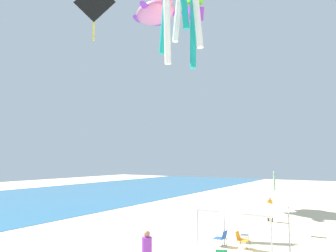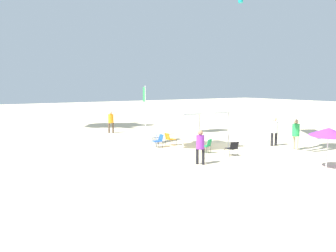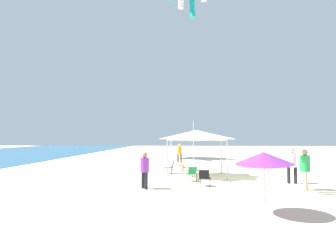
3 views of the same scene
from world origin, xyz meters
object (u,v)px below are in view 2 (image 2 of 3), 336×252
(folding_chair_right_of_tent, at_px, (233,147))
(folding_chair_left_of_tent, at_px, (170,138))
(canopy_tent, at_px, (192,107))
(cooler_box, at_px, (157,140))
(beach_umbrella, at_px, (329,132))
(banner_flag, at_px, (145,106))
(person_near_umbrella, at_px, (296,132))
(person_watching_sky, at_px, (200,144))
(folding_chair_facing_ocean, at_px, (207,145))
(person_far_stroller, at_px, (111,120))
(person_kite_handler, at_px, (274,129))
(folding_chair_near_cooler, at_px, (158,140))

(folding_chair_right_of_tent, relative_size, folding_chair_left_of_tent, 1.00)
(canopy_tent, height_order, cooler_box, canopy_tent)
(beach_umbrella, bearing_deg, banner_flag, 6.78)
(person_near_umbrella, relative_size, person_watching_sky, 1.08)
(cooler_box, height_order, person_near_umbrella, person_near_umbrella)
(banner_flag, bearing_deg, beach_umbrella, -173.22)
(person_near_umbrella, height_order, person_watching_sky, person_near_umbrella)
(banner_flag, distance_m, person_near_umbrella, 11.01)
(canopy_tent, distance_m, banner_flag, 5.85)
(canopy_tent, bearing_deg, folding_chair_facing_ocean, 168.72)
(person_far_stroller, xyz_separation_m, person_watching_sky, (-13.46, 1.45, -0.05))
(cooler_box, distance_m, person_kite_handler, 7.63)
(folding_chair_right_of_tent, bearing_deg, beach_umbrella, 118.68)
(banner_flag, distance_m, person_far_stroller, 3.85)
(folding_chair_left_of_tent, bearing_deg, folding_chair_near_cooler, 102.47)
(folding_chair_facing_ocean, relative_size, folding_chair_near_cooler, 1.00)
(cooler_box, bearing_deg, person_kite_handler, -130.71)
(person_near_umbrella, bearing_deg, beach_umbrella, -18.05)
(canopy_tent, height_order, folding_chair_near_cooler, canopy_tent)
(person_near_umbrella, bearing_deg, canopy_tent, -112.17)
(canopy_tent, bearing_deg, folding_chair_right_of_tent, -176.18)
(folding_chair_left_of_tent, xyz_separation_m, person_near_umbrella, (-5.49, -5.46, 0.61))
(beach_umbrella, xyz_separation_m, person_near_umbrella, (4.23, -3.07, -0.67))
(person_kite_handler, bearing_deg, beach_umbrella, 69.77)
(banner_flag, bearing_deg, cooler_box, 163.80)
(cooler_box, bearing_deg, canopy_tent, -161.25)
(beach_umbrella, relative_size, folding_chair_left_of_tent, 2.48)
(person_watching_sky, bearing_deg, person_near_umbrella, -125.71)
(folding_chair_right_of_tent, distance_m, banner_flag, 9.45)
(person_near_umbrella, distance_m, person_far_stroller, 14.57)
(cooler_box, relative_size, person_watching_sky, 0.40)
(folding_chair_left_of_tent, relative_size, person_far_stroller, 0.46)
(banner_flag, relative_size, person_far_stroller, 2.13)
(folding_chair_right_of_tent, relative_size, person_far_stroller, 0.46)
(person_kite_handler, xyz_separation_m, person_watching_sky, (-1.88, 7.46, -0.09))
(beach_umbrella, xyz_separation_m, folding_chair_facing_ocean, (6.33, 2.09, -1.28))
(beach_umbrella, bearing_deg, folding_chair_near_cooler, 19.55)
(person_kite_handler, height_order, person_far_stroller, person_kite_handler)
(cooler_box, bearing_deg, person_near_umbrella, -139.60)
(folding_chair_left_of_tent, distance_m, person_far_stroller, 7.85)
(folding_chair_facing_ocean, xyz_separation_m, folding_chair_left_of_tent, (3.39, 0.30, 0.00))
(canopy_tent, bearing_deg, cooler_box, 18.75)
(banner_flag, bearing_deg, person_kite_handler, -149.40)
(folding_chair_right_of_tent, height_order, person_far_stroller, person_far_stroller)
(folding_chair_facing_ocean, xyz_separation_m, person_far_stroller, (11.20, 0.78, 0.58))
(canopy_tent, distance_m, person_watching_sky, 5.15)
(person_near_umbrella, relative_size, person_far_stroller, 1.03)
(person_kite_handler, xyz_separation_m, person_near_umbrella, (-1.72, 0.07, -0.01))
(banner_flag, bearing_deg, folding_chair_left_of_tent, 170.74)
(banner_flag, relative_size, person_kite_handler, 2.05)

